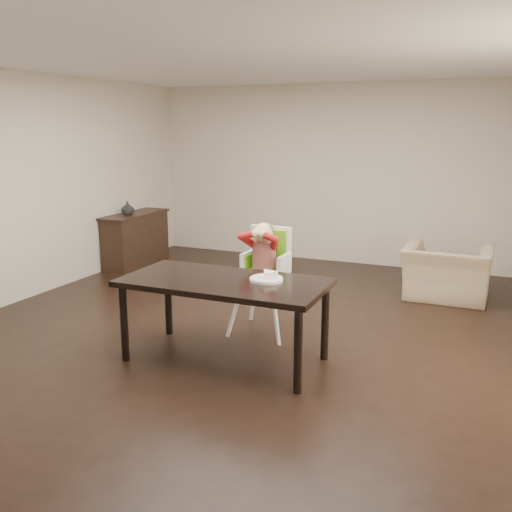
% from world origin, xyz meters
% --- Properties ---
extents(ground, '(7.00, 7.00, 0.00)m').
position_xyz_m(ground, '(0.00, 0.00, 0.00)').
color(ground, black).
rests_on(ground, ground).
extents(room_walls, '(6.02, 7.02, 2.71)m').
position_xyz_m(room_walls, '(0.00, 0.00, 1.86)').
color(room_walls, beige).
rests_on(room_walls, ground).
extents(dining_table, '(1.80, 0.90, 0.75)m').
position_xyz_m(dining_table, '(0.08, -0.67, 0.67)').
color(dining_table, black).
rests_on(dining_table, ground).
extents(high_chair, '(0.48, 0.48, 1.14)m').
position_xyz_m(high_chair, '(0.13, 0.16, 0.80)').
color(high_chair, white).
rests_on(high_chair, ground).
extents(plate, '(0.39, 0.39, 0.08)m').
position_xyz_m(plate, '(0.44, -0.55, 0.78)').
color(plate, white).
rests_on(plate, dining_table).
extents(armchair, '(1.02, 0.68, 0.88)m').
position_xyz_m(armchair, '(1.74, 2.09, 0.44)').
color(armchair, tan).
rests_on(armchair, ground).
extents(sideboard, '(0.44, 1.26, 0.79)m').
position_xyz_m(sideboard, '(-2.78, 2.07, 0.40)').
color(sideboard, black).
rests_on(sideboard, ground).
extents(vase, '(0.24, 0.25, 0.19)m').
position_xyz_m(vase, '(-2.78, 1.91, 0.88)').
color(vase, '#99999E').
rests_on(vase, sideboard).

